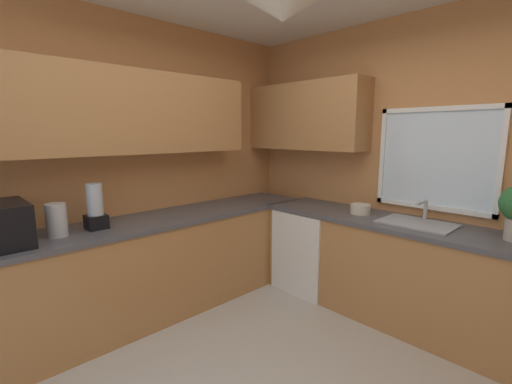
{
  "coord_description": "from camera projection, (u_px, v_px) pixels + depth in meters",
  "views": [
    {
      "loc": [
        1.23,
        -1.37,
        1.63
      ],
      "look_at": [
        -0.71,
        0.5,
        1.17
      ],
      "focal_mm": 24.32,
      "sensor_mm": 36.0,
      "label": 1
    }
  ],
  "objects": [
    {
      "name": "blender_appliance",
      "position": [
        95.0,
        209.0,
        2.7
      ],
      "size": [
        0.15,
        0.15,
        0.36
      ],
      "color": "black",
      "rests_on": "counter_run_left"
    },
    {
      "name": "kettle",
      "position": [
        57.0,
        220.0,
        2.51
      ],
      "size": [
        0.14,
        0.14,
        0.24
      ],
      "primitive_type": "cylinder",
      "color": "#B7B7BC",
      "rests_on": "counter_run_left"
    },
    {
      "name": "sink_assembly",
      "position": [
        417.0,
        223.0,
        2.86
      ],
      "size": [
        0.57,
        0.4,
        0.19
      ],
      "color": "#9EA0A5",
      "rests_on": "counter_run_back"
    },
    {
      "name": "bowl",
      "position": [
        360.0,
        209.0,
        3.22
      ],
      "size": [
        0.18,
        0.18,
        0.09
      ],
      "primitive_type": "cylinder",
      "color": "beige",
      "rests_on": "counter_run_back"
    },
    {
      "name": "counter_run_back",
      "position": [
        420.0,
        277.0,
        2.89
      ],
      "size": [
        2.92,
        0.65,
        0.88
      ],
      "color": "#AD7542",
      "rests_on": "ground_plane"
    },
    {
      "name": "dishwasher",
      "position": [
        312.0,
        249.0,
        3.66
      ],
      "size": [
        0.6,
        0.6,
        0.84
      ],
      "primitive_type": "cube",
      "color": "white",
      "rests_on": "ground_plane"
    },
    {
      "name": "counter_run_left",
      "position": [
        152.0,
        267.0,
        3.11
      ],
      "size": [
        0.65,
        3.38,
        0.88
      ],
      "color": "#AD7542",
      "rests_on": "ground_plane"
    },
    {
      "name": "room_shell",
      "position": [
        285.0,
        110.0,
        2.34
      ],
      "size": [
        3.83,
        3.77,
        2.72
      ],
      "color": "#C6844C",
      "rests_on": "ground_plane"
    }
  ]
}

